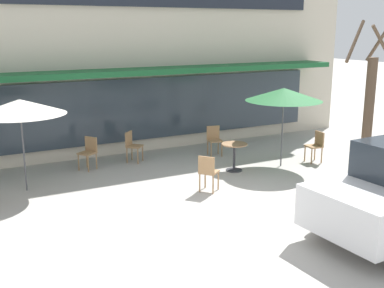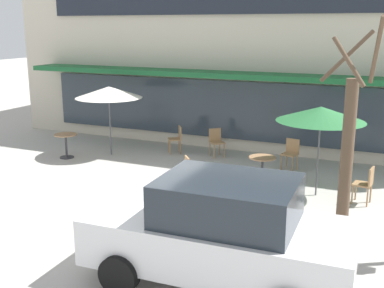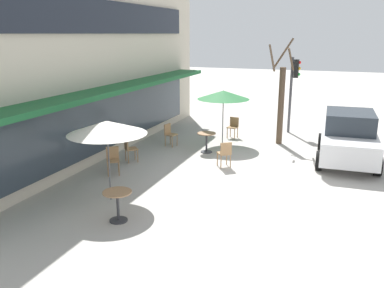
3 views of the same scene
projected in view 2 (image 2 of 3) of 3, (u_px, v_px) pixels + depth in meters
ground_plane at (141, 210)px, 10.84m from camera, size 80.00×80.00×0.00m
building_facade at (265, 42)px, 18.85m from camera, size 16.97×9.10×6.86m
cafe_table_near_wall at (66, 142)px, 15.02m from camera, size 0.70×0.70×0.76m
cafe_table_streetside at (262, 166)px, 12.43m from camera, size 0.70×0.70×0.76m
patio_umbrella_green_folded at (109, 92)px, 15.01m from camera, size 2.10×2.10×2.20m
patio_umbrella_cream_folded at (321, 114)px, 11.32m from camera, size 2.10×2.10×2.20m
cafe_chair_0 at (191, 171)px, 11.99m from camera, size 0.56×0.56×0.89m
cafe_chair_1 at (216, 140)px, 15.17m from camera, size 0.57×0.57×0.89m
cafe_chair_2 at (177, 137)px, 15.57m from camera, size 0.55×0.55×0.89m
cafe_chair_3 at (291, 152)px, 13.79m from camera, size 0.48×0.48×0.89m
cafe_chair_4 at (366, 182)px, 11.10m from camera, size 0.45×0.45×0.89m
parked_sedan at (221, 232)px, 7.61m from camera, size 4.27×2.14×1.76m
street_tree at (348, 148)px, 9.11m from camera, size 1.14×1.07×4.23m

